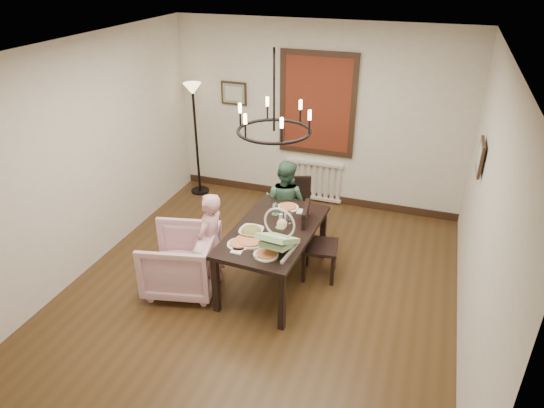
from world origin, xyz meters
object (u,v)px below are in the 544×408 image
Objects in this scene: dining_table at (274,235)px; chair_right at (320,242)px; chair_far at (296,212)px; armchair at (181,261)px; floor_lamp at (196,141)px; seated_man at (285,210)px; drinking_glass at (282,226)px; elderly_woman at (211,250)px; baby_bouncer at (278,237)px.

chair_right reaches higher than dining_table.
chair_far is 1.77m from armchair.
armchair is 2.70m from floor_lamp.
chair_far is 1.09× the size of armchair.
seated_man is 1.00m from drinking_glass.
chair_far reaches higher than dining_table.
chair_right is 7.81× the size of drinking_glass.
armchair is at bearing -58.31° from elderly_woman.
seated_man is (-0.14, -0.09, 0.05)m from chair_far.
floor_lamp is (-1.00, 2.45, 0.52)m from armchair.
drinking_glass is (1.10, 0.46, 0.43)m from armchair.
floor_lamp is (-2.19, 2.40, -0.02)m from baby_bouncer.
seated_man is 8.20× the size of drinking_glass.
elderly_woman reaches higher than dining_table.
chair_far is 0.94× the size of chair_right.
floor_lamp is (-2.10, 1.99, 0.09)m from drinking_glass.
dining_table is 1.70× the size of chair_right.
baby_bouncer reaches higher than armchair.
armchair is 1.60× the size of baby_bouncer.
baby_bouncer is at bearing 79.66° from armchair.
elderly_woman is 0.96m from baby_bouncer.
armchair is at bearing 108.96° from chair_right.
seated_man is 0.57× the size of floor_lamp.
seated_man is (-0.15, 0.92, -0.16)m from dining_table.
drinking_glass is (0.11, -1.00, 0.36)m from chair_far.
dining_table is 0.18m from drinking_glass.
baby_bouncer is 3.25m from floor_lamp.
drinking_glass is 0.07× the size of floor_lamp.
chair_far is at bearing 104.62° from baby_bouncer.
drinking_glass is (0.25, -0.92, 0.31)m from seated_man.
seated_man is 1.44m from baby_bouncer.
baby_bouncer reaches higher than chair_right.
chair_far is 1.07m from drinking_glass.
elderly_woman is at bearing 179.33° from baby_bouncer.
elderly_woman reaches higher than chair_right.
armchair is 6.74× the size of drinking_glass.
floor_lamp reaches higher than dining_table.
drinking_glass is at bearing 4.02° from dining_table.
dining_table is 0.94m from seated_man.
dining_table is 1.62× the size of elderly_woman.
floor_lamp is at bearing 138.37° from dining_table.
dining_table is 0.76m from elderly_woman.
baby_bouncer reaches higher than dining_table.
seated_man is (0.52, 1.22, -0.00)m from elderly_woman.
chair_far reaches higher than armchair.
chair_far is 0.17m from seated_man.
dining_table is 1.81× the size of chair_far.
elderly_woman reaches higher than armchair.
chair_right is 1.32m from elderly_woman.
chair_far is 1.75× the size of baby_bouncer.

